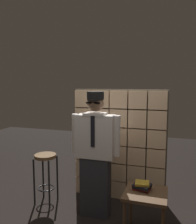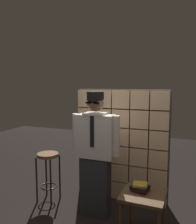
{
  "view_description": "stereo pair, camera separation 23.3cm",
  "coord_description": "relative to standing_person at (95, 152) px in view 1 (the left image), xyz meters",
  "views": [
    {
      "loc": [
        0.84,
        -2.5,
        1.9
      ],
      "look_at": [
        -0.17,
        0.58,
        1.51
      ],
      "focal_mm": 37.43,
      "sensor_mm": 36.0,
      "label": 1
    },
    {
      "loc": [
        1.05,
        -2.42,
        1.9
      ],
      "look_at": [
        -0.17,
        0.58,
        1.51
      ],
      "focal_mm": 37.43,
      "sensor_mm": 36.0,
      "label": 2
    }
  ],
  "objects": [
    {
      "name": "standing_person",
      "position": [
        0.0,
        0.0,
        0.0
      ],
      "size": [
        0.71,
        0.3,
        1.8
      ],
      "rotation": [
        0.0,
        0.0,
        0.01
      ],
      "color": "#28282D",
      "rests_on": "ground"
    },
    {
      "name": "side_table",
      "position": [
        0.74,
        -0.26,
        -0.44
      ],
      "size": [
        0.52,
        0.52,
        0.57
      ],
      "color": "#513823",
      "rests_on": "ground"
    },
    {
      "name": "bar_stool",
      "position": [
        -0.87,
        0.09,
        -0.35
      ],
      "size": [
        0.34,
        0.34,
        0.79
      ],
      "color": "brown",
      "rests_on": "ground"
    },
    {
      "name": "glass_block_wall",
      "position": [
        0.2,
        0.61,
        -0.04
      ],
      "size": [
        1.53,
        0.1,
        1.84
      ],
      "color": "#E0B78C",
      "rests_on": "ground"
    },
    {
      "name": "book_stack",
      "position": [
        0.69,
        -0.2,
        -0.32
      ],
      "size": [
        0.24,
        0.22,
        0.1
      ],
      "color": "maroon",
      "rests_on": "side_table"
    }
  ]
}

